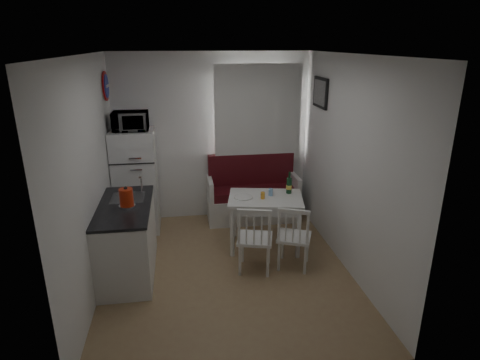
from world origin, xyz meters
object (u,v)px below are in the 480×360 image
(chair_right, at_px, (297,232))
(dining_table, at_px, (265,203))
(kitchen_counter, at_px, (127,239))
(bench, at_px, (253,198))
(chair_left, at_px, (256,233))
(kettle, at_px, (126,198))
(microwave, at_px, (130,121))
(fridge, at_px, (136,181))
(wine_bottle, at_px, (289,183))

(chair_right, bearing_deg, dining_table, 133.62)
(kitchen_counter, distance_m, bench, 2.26)
(kitchen_counter, relative_size, bench, 0.91)
(chair_left, relative_size, kettle, 2.01)
(microwave, bearing_deg, kettle, -88.66)
(chair_left, height_order, kettle, kettle)
(bench, relative_size, fridge, 0.94)
(dining_table, height_order, wine_bottle, wine_bottle)
(dining_table, bearing_deg, kettle, -153.51)
(kettle, bearing_deg, fridge, 91.29)
(bench, height_order, dining_table, bench)
(fridge, bearing_deg, wine_bottle, -19.53)
(kitchen_counter, distance_m, chair_left, 1.57)
(kettle, bearing_deg, bench, 39.47)
(bench, height_order, chair_right, bench)
(microwave, bearing_deg, kitchen_counter, -90.94)
(dining_table, relative_size, chair_right, 2.13)
(microwave, bearing_deg, chair_left, -43.82)
(kitchen_counter, distance_m, dining_table, 1.85)
(kitchen_counter, distance_m, microwave, 1.71)
(dining_table, relative_size, fridge, 0.72)
(chair_right, xyz_separation_m, wine_bottle, (0.10, 0.76, 0.37))
(chair_right, distance_m, kettle, 2.07)
(fridge, height_order, kettle, fridge)
(dining_table, bearing_deg, microwave, 166.93)
(kitchen_counter, distance_m, wine_bottle, 2.25)
(fridge, distance_m, kettle, 1.35)
(kettle, bearing_deg, microwave, 91.34)
(kitchen_counter, bearing_deg, dining_table, 12.22)
(chair_right, height_order, wine_bottle, wine_bottle)
(chair_right, relative_size, fridge, 0.34)
(wine_bottle, bearing_deg, chair_right, -97.51)
(dining_table, relative_size, kettle, 4.38)
(bench, relative_size, wine_bottle, 4.69)
(wine_bottle, bearing_deg, microwave, 161.67)
(dining_table, relative_size, microwave, 2.26)
(dining_table, xyz_separation_m, kettle, (-1.75, -0.48, 0.37))
(dining_table, xyz_separation_m, chair_left, (-0.25, -0.66, -0.11))
(chair_left, xyz_separation_m, wine_bottle, (0.60, 0.76, 0.34))
(dining_table, distance_m, kettle, 1.85)
(dining_table, bearing_deg, wine_bottle, 27.23)
(chair_left, relative_size, chair_right, 0.98)
(chair_right, distance_m, wine_bottle, 0.85)
(chair_right, height_order, microwave, microwave)
(kitchen_counter, xyz_separation_m, kettle, (0.05, -0.09, 0.57))
(bench, bearing_deg, microwave, -174.76)
(bench, xyz_separation_m, microwave, (-1.78, -0.16, 1.33))
(fridge, relative_size, wine_bottle, 4.99)
(wine_bottle, bearing_deg, fridge, 160.47)
(bench, relative_size, microwave, 2.97)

